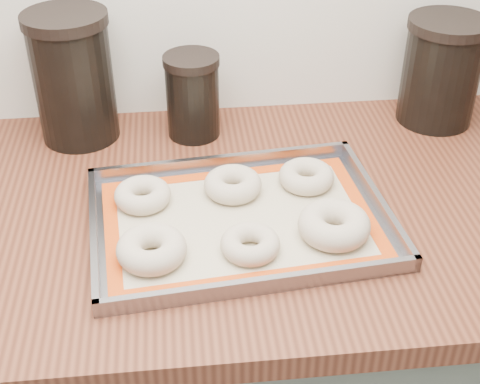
{
  "coord_description": "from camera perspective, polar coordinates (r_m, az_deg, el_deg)",
  "views": [
    {
      "loc": [
        -0.19,
        0.79,
        1.54
      ],
      "look_at": [
        -0.1,
        1.61,
        0.96
      ],
      "focal_mm": 50.0,
      "sensor_mm": 36.0,
      "label": 1
    }
  ],
  "objects": [
    {
      "name": "bagel_back_left",
      "position": [
        1.09,
        -8.31,
        -0.25
      ],
      "size": [
        0.09,
        0.09,
        0.03
      ],
      "primitive_type": "torus",
      "rotation": [
        0.0,
        0.0,
        0.01
      ],
      "color": "beige",
      "rests_on": "baking_mat"
    },
    {
      "name": "baking_mat",
      "position": [
        1.05,
        -0.0,
        -2.46
      ],
      "size": [
        0.45,
        0.33,
        0.0
      ],
      "rotation": [
        0.0,
        0.0,
        0.09
      ],
      "color": "#C6B793",
      "rests_on": "baking_tray"
    },
    {
      "name": "cabinet",
      "position": [
        1.44,
        3.76,
        -15.85
      ],
      "size": [
        3.0,
        0.65,
        0.86
      ],
      "primitive_type": "cube",
      "color": "#606A5D",
      "rests_on": "floor"
    },
    {
      "name": "countertop",
      "position": [
        1.12,
        4.62,
        -1.24
      ],
      "size": [
        3.06,
        0.68,
        0.04
      ],
      "primitive_type": "cube",
      "color": "brown",
      "rests_on": "cabinet"
    },
    {
      "name": "bagel_front_left",
      "position": [
        0.97,
        -7.56,
        -4.84
      ],
      "size": [
        0.1,
        0.1,
        0.04
      ],
      "primitive_type": "torus",
      "rotation": [
        0.0,
        0.0,
        0.0
      ],
      "color": "beige",
      "rests_on": "baking_mat"
    },
    {
      "name": "canister_right",
      "position": [
        1.35,
        16.8,
        9.87
      ],
      "size": [
        0.15,
        0.15,
        0.2
      ],
      "color": "black",
      "rests_on": "countertop"
    },
    {
      "name": "canister_left",
      "position": [
        1.26,
        -14.04,
        9.49
      ],
      "size": [
        0.15,
        0.15,
        0.24
      ],
      "color": "black",
      "rests_on": "countertop"
    },
    {
      "name": "bagel_back_mid",
      "position": [
        1.1,
        -0.62,
        0.65
      ],
      "size": [
        0.1,
        0.1,
        0.03
      ],
      "primitive_type": "torus",
      "rotation": [
        0.0,
        0.0,
        -0.06
      ],
      "color": "beige",
      "rests_on": "baking_mat"
    },
    {
      "name": "bagel_front_right",
      "position": [
        1.02,
        8.03,
        -2.8
      ],
      "size": [
        0.13,
        0.13,
        0.04
      ],
      "primitive_type": "torus",
      "rotation": [
        0.0,
        0.0,
        0.2
      ],
      "color": "beige",
      "rests_on": "baking_mat"
    },
    {
      "name": "bagel_front_mid",
      "position": [
        0.98,
        0.88,
        -4.45
      ],
      "size": [
        0.1,
        0.1,
        0.03
      ],
      "primitive_type": "torus",
      "rotation": [
        0.0,
        0.0,
        0.11
      ],
      "color": "beige",
      "rests_on": "baking_mat"
    },
    {
      "name": "bagel_back_right",
      "position": [
        1.13,
        5.69,
        1.34
      ],
      "size": [
        0.1,
        0.1,
        0.03
      ],
      "primitive_type": "torus",
      "rotation": [
        0.0,
        0.0,
        -0.04
      ],
      "color": "beige",
      "rests_on": "baking_mat"
    },
    {
      "name": "canister_mid",
      "position": [
        1.25,
        -4.06,
        8.19
      ],
      "size": [
        0.1,
        0.1,
        0.16
      ],
      "color": "black",
      "rests_on": "countertop"
    },
    {
      "name": "baking_tray",
      "position": [
        1.05,
        -0.0,
        -2.37
      ],
      "size": [
        0.49,
        0.37,
        0.03
      ],
      "rotation": [
        0.0,
        0.0,
        0.09
      ],
      "color": "gray",
      "rests_on": "countertop"
    }
  ]
}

